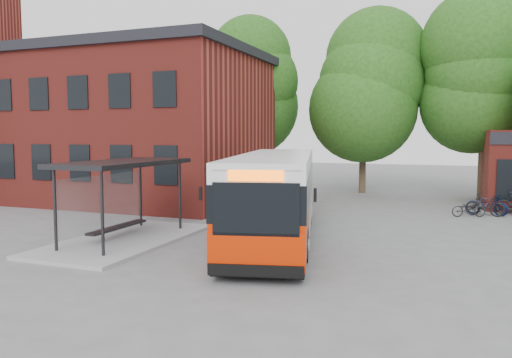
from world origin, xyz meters
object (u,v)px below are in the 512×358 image
at_px(bicycle_2, 487,205).
at_px(city_bus, 276,196).
at_px(bicycle_1, 485,205).
at_px(bicycle_0, 469,208).
at_px(bus_shelter, 124,201).

bearing_deg(bicycle_2, city_bus, 157.20).
bearing_deg(city_bus, bicycle_1, 32.95).
relative_size(city_bus, bicycle_0, 7.81).
distance_m(bicycle_0, bicycle_1, 0.92).
relative_size(bus_shelter, bicycle_0, 4.52).
distance_m(city_bus, bicycle_1, 11.06).
height_order(bicycle_0, bicycle_2, bicycle_2).
bearing_deg(bicycle_0, bicycle_1, -72.89).
xyz_separation_m(bicycle_0, bicycle_1, (0.72, 0.57, 0.11)).
height_order(city_bus, bicycle_2, city_bus).
height_order(bicycle_1, bicycle_2, bicycle_1).
height_order(city_bus, bicycle_1, city_bus).
bearing_deg(bicycle_0, bicycle_2, -62.18).
relative_size(city_bus, bicycle_1, 7.03).
xyz_separation_m(bus_shelter, bicycle_0, (11.59, 10.08, -1.04)).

